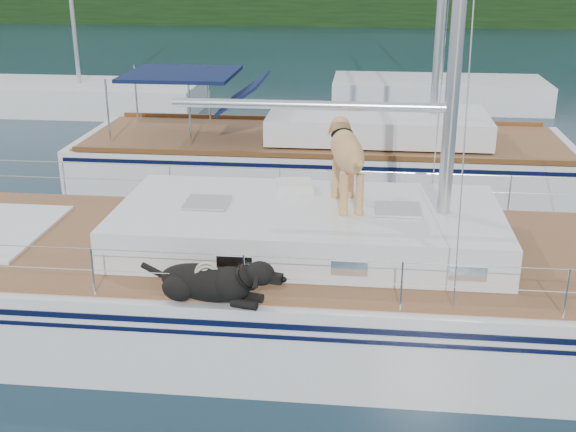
# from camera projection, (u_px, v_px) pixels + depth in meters

# --- Properties ---
(ground) EXTENTS (120.00, 120.00, 0.00)m
(ground) POSITION_uv_depth(u_px,v_px,m) (252.00, 323.00, 10.49)
(ground) COLOR black
(ground) RESTS_ON ground
(shore_bank) EXTENTS (92.00, 1.00, 1.20)m
(shore_bank) POSITION_uv_depth(u_px,v_px,m) (348.00, 15.00, 53.38)
(shore_bank) COLOR #595147
(shore_bank) RESTS_ON ground
(main_sailboat) EXTENTS (12.00, 4.03, 14.01)m
(main_sailboat) POSITION_uv_depth(u_px,v_px,m) (259.00, 280.00, 10.23)
(main_sailboat) COLOR white
(main_sailboat) RESTS_ON ground
(neighbor_sailboat) EXTENTS (11.00, 3.50, 13.30)m
(neighbor_sailboat) POSITION_uv_depth(u_px,v_px,m) (328.00, 159.00, 16.40)
(neighbor_sailboat) COLOR white
(neighbor_sailboat) RESTS_ON ground
(bg_boat_west) EXTENTS (8.00, 3.00, 11.65)m
(bg_boat_west) POSITION_uv_depth(u_px,v_px,m) (81.00, 98.00, 24.20)
(bg_boat_west) COLOR white
(bg_boat_west) RESTS_ON ground
(bg_boat_center) EXTENTS (7.20, 3.00, 11.65)m
(bg_boat_center) POSITION_uv_depth(u_px,v_px,m) (438.00, 94.00, 24.85)
(bg_boat_center) COLOR white
(bg_boat_center) RESTS_ON ground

